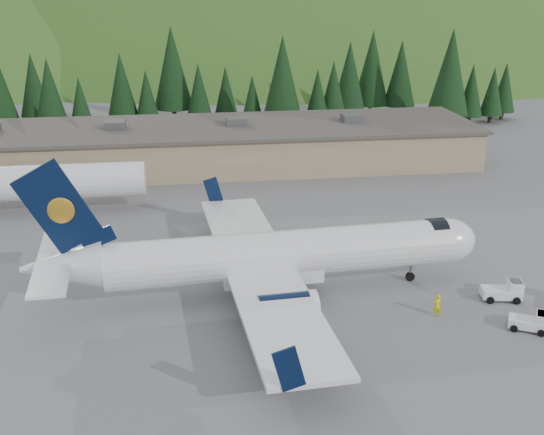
{
  "coord_description": "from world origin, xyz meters",
  "views": [
    {
      "loc": [
        -7.56,
        -46.89,
        23.09
      ],
      "look_at": [
        0.0,
        6.0,
        4.0
      ],
      "focal_mm": 45.0,
      "sensor_mm": 36.0,
      "label": 1
    }
  ],
  "objects_px": {
    "second_airliner": "(5,183)",
    "baggage_tug_b": "(532,322)",
    "terminal_building": "(197,146)",
    "ramp_worker": "(437,305)",
    "airliner": "(270,257)",
    "baggage_tug_a": "(505,291)"
  },
  "relations": [
    {
      "from": "second_airliner",
      "to": "ramp_worker",
      "type": "xyz_separation_m",
      "value": [
        35.24,
        -27.33,
        -2.5
      ]
    },
    {
      "from": "baggage_tug_a",
      "to": "baggage_tug_b",
      "type": "distance_m",
      "value": 4.74
    },
    {
      "from": "baggage_tug_b",
      "to": "baggage_tug_a",
      "type": "bearing_deg",
      "value": 115.44
    },
    {
      "from": "second_airliner",
      "to": "ramp_worker",
      "type": "distance_m",
      "value": 44.66
    },
    {
      "from": "baggage_tug_a",
      "to": "baggage_tug_b",
      "type": "height_order",
      "value": "baggage_tug_a"
    },
    {
      "from": "airliner",
      "to": "second_airliner",
      "type": "height_order",
      "value": "airliner"
    },
    {
      "from": "second_airliner",
      "to": "ramp_worker",
      "type": "relative_size",
      "value": 16.72
    },
    {
      "from": "second_airliner",
      "to": "baggage_tug_a",
      "type": "distance_m",
      "value": 48.61
    },
    {
      "from": "airliner",
      "to": "ramp_worker",
      "type": "height_order",
      "value": "airliner"
    },
    {
      "from": "airliner",
      "to": "ramp_worker",
      "type": "xyz_separation_m",
      "value": [
        11.32,
        -5.26,
        -2.24
      ]
    },
    {
      "from": "second_airliner",
      "to": "baggage_tug_b",
      "type": "bearing_deg",
      "value": -36.48
    },
    {
      "from": "second_airliner",
      "to": "ramp_worker",
      "type": "bearing_deg",
      "value": -37.8
    },
    {
      "from": "baggage_tug_a",
      "to": "airliner",
      "type": "bearing_deg",
      "value": 179.32
    },
    {
      "from": "second_airliner",
      "to": "baggage_tug_a",
      "type": "xyz_separation_m",
      "value": [
        41.27,
        -25.55,
        -2.63
      ]
    },
    {
      "from": "baggage_tug_b",
      "to": "ramp_worker",
      "type": "distance_m",
      "value": 6.43
    },
    {
      "from": "second_airliner",
      "to": "baggage_tug_b",
      "type": "relative_size",
      "value": 9.42
    },
    {
      "from": "ramp_worker",
      "to": "second_airliner",
      "type": "bearing_deg",
      "value": -48.22
    },
    {
      "from": "terminal_building",
      "to": "second_airliner",
      "type": "bearing_deg",
      "value": -141.22
    },
    {
      "from": "baggage_tug_b",
      "to": "airliner",
      "type": "bearing_deg",
      "value": -176.44
    },
    {
      "from": "baggage_tug_a",
      "to": "terminal_building",
      "type": "bearing_deg",
      "value": 127.88
    },
    {
      "from": "baggage_tug_a",
      "to": "ramp_worker",
      "type": "distance_m",
      "value": 6.29
    },
    {
      "from": "baggage_tug_a",
      "to": "terminal_building",
      "type": "height_order",
      "value": "terminal_building"
    }
  ]
}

